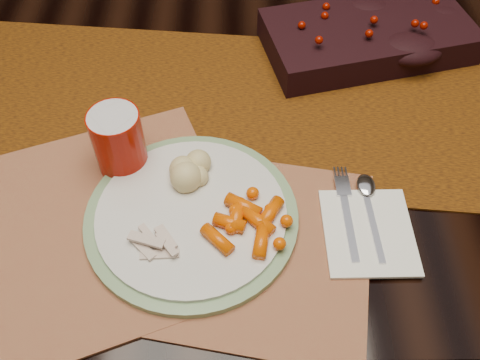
{
  "coord_description": "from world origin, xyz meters",
  "views": [
    {
      "loc": [
        0.01,
        -0.72,
        1.37
      ],
      "look_at": [
        0.01,
        -0.27,
        0.8
      ],
      "focal_mm": 40.0,
      "sensor_mm": 36.0,
      "label": 1
    }
  ],
  "objects_px": {
    "placemat_main": "(217,241)",
    "mashed_potatoes": "(194,168)",
    "dinner_plate": "(192,216)",
    "dining_table": "(235,203)",
    "baby_carrots": "(239,228)",
    "centerpiece": "(369,32)",
    "napkin": "(368,232)",
    "red_cup": "(119,142)",
    "turkey_shreds": "(154,243)"
  },
  "relations": [
    {
      "from": "placemat_main",
      "to": "mashed_potatoes",
      "type": "relative_size",
      "value": 5.34
    },
    {
      "from": "dinner_plate",
      "to": "mashed_potatoes",
      "type": "relative_size",
      "value": 3.86
    },
    {
      "from": "dining_table",
      "to": "dinner_plate",
      "type": "xyz_separation_m",
      "value": [
        -0.06,
        -0.3,
        0.39
      ]
    },
    {
      "from": "baby_carrots",
      "to": "mashed_potatoes",
      "type": "relative_size",
      "value": 1.35
    },
    {
      "from": "centerpiece",
      "to": "mashed_potatoes",
      "type": "bearing_deg",
      "value": -133.37
    },
    {
      "from": "placemat_main",
      "to": "baby_carrots",
      "type": "distance_m",
      "value": 0.04
    },
    {
      "from": "dining_table",
      "to": "baby_carrots",
      "type": "distance_m",
      "value": 0.52
    },
    {
      "from": "dinner_plate",
      "to": "napkin",
      "type": "bearing_deg",
      "value": -5.83
    },
    {
      "from": "centerpiece",
      "to": "red_cup",
      "type": "xyz_separation_m",
      "value": [
        -0.41,
        -0.28,
        0.02
      ]
    },
    {
      "from": "mashed_potatoes",
      "to": "turkey_shreds",
      "type": "distance_m",
      "value": 0.13
    },
    {
      "from": "centerpiece",
      "to": "dinner_plate",
      "type": "xyz_separation_m",
      "value": [
        -0.3,
        -0.38,
        -0.03
      ]
    },
    {
      "from": "centerpiece",
      "to": "baby_carrots",
      "type": "height_order",
      "value": "centerpiece"
    },
    {
      "from": "placemat_main",
      "to": "red_cup",
      "type": "height_order",
      "value": "red_cup"
    },
    {
      "from": "dining_table",
      "to": "napkin",
      "type": "height_order",
      "value": "napkin"
    },
    {
      "from": "dining_table",
      "to": "dinner_plate",
      "type": "distance_m",
      "value": 0.49
    },
    {
      "from": "mashed_potatoes",
      "to": "turkey_shreds",
      "type": "bearing_deg",
      "value": -112.36
    },
    {
      "from": "placemat_main",
      "to": "napkin",
      "type": "relative_size",
      "value": 2.91
    },
    {
      "from": "turkey_shreds",
      "to": "mashed_potatoes",
      "type": "bearing_deg",
      "value": 67.64
    },
    {
      "from": "placemat_main",
      "to": "baby_carrots",
      "type": "height_order",
      "value": "baby_carrots"
    },
    {
      "from": "dining_table",
      "to": "mashed_potatoes",
      "type": "distance_m",
      "value": 0.48
    },
    {
      "from": "baby_carrots",
      "to": "turkey_shreds",
      "type": "xyz_separation_m",
      "value": [
        -0.11,
        -0.02,
        -0.0
      ]
    },
    {
      "from": "dinner_plate",
      "to": "baby_carrots",
      "type": "distance_m",
      "value": 0.08
    },
    {
      "from": "dinner_plate",
      "to": "turkey_shreds",
      "type": "bearing_deg",
      "value": -129.72
    },
    {
      "from": "dinner_plate",
      "to": "red_cup",
      "type": "distance_m",
      "value": 0.15
    },
    {
      "from": "turkey_shreds",
      "to": "dining_table",
      "type": "bearing_deg",
      "value": 73.87
    },
    {
      "from": "placemat_main",
      "to": "napkin",
      "type": "distance_m",
      "value": 0.21
    },
    {
      "from": "dining_table",
      "to": "centerpiece",
      "type": "bearing_deg",
      "value": 17.45
    },
    {
      "from": "dinner_plate",
      "to": "red_cup",
      "type": "xyz_separation_m",
      "value": [
        -0.11,
        0.1,
        0.04
      ]
    },
    {
      "from": "turkey_shreds",
      "to": "red_cup",
      "type": "relative_size",
      "value": 0.72
    },
    {
      "from": "dining_table",
      "to": "baby_carrots",
      "type": "xyz_separation_m",
      "value": [
        0.01,
        -0.33,
        0.4
      ]
    },
    {
      "from": "baby_carrots",
      "to": "mashed_potatoes",
      "type": "height_order",
      "value": "mashed_potatoes"
    },
    {
      "from": "turkey_shreds",
      "to": "napkin",
      "type": "distance_m",
      "value": 0.29
    },
    {
      "from": "turkey_shreds",
      "to": "napkin",
      "type": "height_order",
      "value": "turkey_shreds"
    },
    {
      "from": "centerpiece",
      "to": "napkin",
      "type": "xyz_separation_m",
      "value": [
        -0.06,
        -0.4,
        -0.03
      ]
    },
    {
      "from": "dinner_plate",
      "to": "napkin",
      "type": "relative_size",
      "value": 2.1
    },
    {
      "from": "mashed_potatoes",
      "to": "red_cup",
      "type": "xyz_separation_m",
      "value": [
        -0.11,
        0.04,
        0.01
      ]
    },
    {
      "from": "centerpiece",
      "to": "red_cup",
      "type": "bearing_deg",
      "value": -145.86
    },
    {
      "from": "baby_carrots",
      "to": "mashed_potatoes",
      "type": "xyz_separation_m",
      "value": [
        -0.06,
        0.09,
        0.01
      ]
    },
    {
      "from": "turkey_shreds",
      "to": "napkin",
      "type": "relative_size",
      "value": 0.52
    },
    {
      "from": "centerpiece",
      "to": "dinner_plate",
      "type": "distance_m",
      "value": 0.48
    },
    {
      "from": "mashed_potatoes",
      "to": "red_cup",
      "type": "bearing_deg",
      "value": 160.57
    },
    {
      "from": "dinner_plate",
      "to": "napkin",
      "type": "distance_m",
      "value": 0.24
    },
    {
      "from": "dining_table",
      "to": "red_cup",
      "type": "bearing_deg",
      "value": -129.46
    },
    {
      "from": "dining_table",
      "to": "turkey_shreds",
      "type": "height_order",
      "value": "turkey_shreds"
    },
    {
      "from": "mashed_potatoes",
      "to": "dining_table",
      "type": "bearing_deg",
      "value": 77.06
    },
    {
      "from": "napkin",
      "to": "turkey_shreds",
      "type": "bearing_deg",
      "value": -174.8
    },
    {
      "from": "centerpiece",
      "to": "dinner_plate",
      "type": "bearing_deg",
      "value": -128.56
    },
    {
      "from": "placemat_main",
      "to": "mashed_potatoes",
      "type": "height_order",
      "value": "mashed_potatoes"
    },
    {
      "from": "centerpiece",
      "to": "red_cup",
      "type": "distance_m",
      "value": 0.49
    },
    {
      "from": "centerpiece",
      "to": "napkin",
      "type": "height_order",
      "value": "centerpiece"
    }
  ]
}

